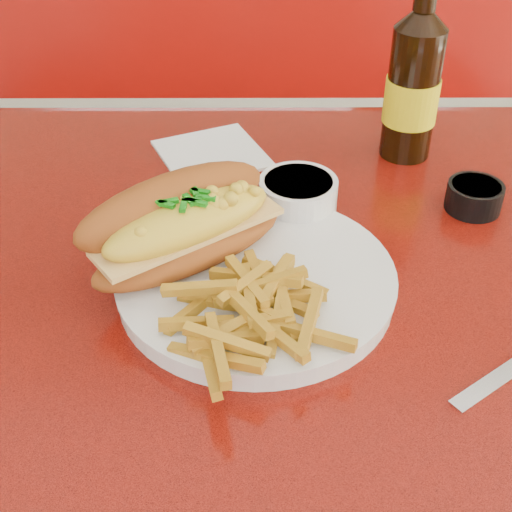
{
  "coord_description": "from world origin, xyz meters",
  "views": [
    {
      "loc": [
        0.01,
        -0.53,
        1.21
      ],
      "look_at": [
        0.01,
        -0.01,
        0.81
      ],
      "focal_mm": 50.0,
      "sensor_mm": 36.0,
      "label": 1
    }
  ],
  "objects_px": {
    "dinner_plate": "(256,280)",
    "beer_bottle": "(414,82)",
    "gravy_ramekin": "(298,198)",
    "mac_hoagie": "(183,224)",
    "booth_bench_far": "(250,221)",
    "sauce_cup_right": "(474,196)",
    "diner_table": "(246,397)",
    "fork": "(312,257)"
  },
  "relations": [
    {
      "from": "booth_bench_far",
      "to": "sauce_cup_right",
      "type": "height_order",
      "value": "booth_bench_far"
    },
    {
      "from": "booth_bench_far",
      "to": "dinner_plate",
      "type": "height_order",
      "value": "booth_bench_far"
    },
    {
      "from": "mac_hoagie",
      "to": "gravy_ramekin",
      "type": "bearing_deg",
      "value": 3.61
    },
    {
      "from": "beer_bottle",
      "to": "diner_table",
      "type": "bearing_deg",
      "value": -127.42
    },
    {
      "from": "fork",
      "to": "gravy_ramekin",
      "type": "xyz_separation_m",
      "value": [
        -0.01,
        0.1,
        0.01
      ]
    },
    {
      "from": "mac_hoagie",
      "to": "beer_bottle",
      "type": "relative_size",
      "value": 0.88
    },
    {
      "from": "gravy_ramekin",
      "to": "sauce_cup_right",
      "type": "relative_size",
      "value": 1.4
    },
    {
      "from": "gravy_ramekin",
      "to": "sauce_cup_right",
      "type": "distance_m",
      "value": 0.2
    },
    {
      "from": "beer_bottle",
      "to": "dinner_plate",
      "type": "bearing_deg",
      "value": -125.14
    },
    {
      "from": "beer_bottle",
      "to": "booth_bench_far",
      "type": "bearing_deg",
      "value": 109.72
    },
    {
      "from": "diner_table",
      "to": "fork",
      "type": "xyz_separation_m",
      "value": [
        0.07,
        0.02,
        0.18
      ]
    },
    {
      "from": "mac_hoagie",
      "to": "beer_bottle",
      "type": "distance_m",
      "value": 0.35
    },
    {
      "from": "dinner_plate",
      "to": "beer_bottle",
      "type": "height_order",
      "value": "beer_bottle"
    },
    {
      "from": "diner_table",
      "to": "gravy_ramekin",
      "type": "xyz_separation_m",
      "value": [
        0.06,
        0.12,
        0.19
      ]
    },
    {
      "from": "gravy_ramekin",
      "to": "beer_bottle",
      "type": "xyz_separation_m",
      "value": [
        0.14,
        0.14,
        0.07
      ]
    },
    {
      "from": "sauce_cup_right",
      "to": "fork",
      "type": "bearing_deg",
      "value": -148.83
    },
    {
      "from": "mac_hoagie",
      "to": "beer_bottle",
      "type": "bearing_deg",
      "value": 6.95
    },
    {
      "from": "diner_table",
      "to": "sauce_cup_right",
      "type": "xyz_separation_m",
      "value": [
        0.25,
        0.13,
        0.18
      ]
    },
    {
      "from": "dinner_plate",
      "to": "mac_hoagie",
      "type": "bearing_deg",
      "value": 158.24
    },
    {
      "from": "booth_bench_far",
      "to": "mac_hoagie",
      "type": "bearing_deg",
      "value": -94.2
    },
    {
      "from": "sauce_cup_right",
      "to": "beer_bottle",
      "type": "bearing_deg",
      "value": 113.67
    },
    {
      "from": "booth_bench_far",
      "to": "gravy_ramekin",
      "type": "xyz_separation_m",
      "value": [
        0.06,
        -0.69,
        0.51
      ]
    },
    {
      "from": "mac_hoagie",
      "to": "beer_bottle",
      "type": "xyz_separation_m",
      "value": [
        0.26,
        0.24,
        0.04
      ]
    },
    {
      "from": "dinner_plate",
      "to": "gravy_ramekin",
      "type": "relative_size",
      "value": 3.58
    },
    {
      "from": "diner_table",
      "to": "sauce_cup_right",
      "type": "height_order",
      "value": "sauce_cup_right"
    },
    {
      "from": "mac_hoagie",
      "to": "gravy_ramekin",
      "type": "distance_m",
      "value": 0.15
    },
    {
      "from": "dinner_plate",
      "to": "mac_hoagie",
      "type": "relative_size",
      "value": 1.55
    },
    {
      "from": "dinner_plate",
      "to": "beer_bottle",
      "type": "distance_m",
      "value": 0.34
    },
    {
      "from": "mac_hoagie",
      "to": "sauce_cup_right",
      "type": "distance_m",
      "value": 0.33
    },
    {
      "from": "diner_table",
      "to": "sauce_cup_right",
      "type": "distance_m",
      "value": 0.34
    },
    {
      "from": "gravy_ramekin",
      "to": "mac_hoagie",
      "type": "bearing_deg",
      "value": -140.43
    },
    {
      "from": "booth_bench_far",
      "to": "dinner_plate",
      "type": "xyz_separation_m",
      "value": [
        0.01,
        -0.82,
        0.49
      ]
    },
    {
      "from": "booth_bench_far",
      "to": "gravy_ramekin",
      "type": "relative_size",
      "value": 12.44
    },
    {
      "from": "booth_bench_far",
      "to": "gravy_ramekin",
      "type": "bearing_deg",
      "value": -85.35
    },
    {
      "from": "sauce_cup_right",
      "to": "dinner_plate",
      "type": "bearing_deg",
      "value": -150.09
    },
    {
      "from": "diner_table",
      "to": "mac_hoagie",
      "type": "bearing_deg",
      "value": 160.36
    },
    {
      "from": "fork",
      "to": "gravy_ramekin",
      "type": "height_order",
      "value": "gravy_ramekin"
    },
    {
      "from": "diner_table",
      "to": "fork",
      "type": "bearing_deg",
      "value": 16.24
    },
    {
      "from": "booth_bench_far",
      "to": "sauce_cup_right",
      "type": "xyz_separation_m",
      "value": [
        0.25,
        -0.68,
        0.5
      ]
    },
    {
      "from": "diner_table",
      "to": "sauce_cup_right",
      "type": "bearing_deg",
      "value": 27.62
    },
    {
      "from": "mac_hoagie",
      "to": "gravy_ramekin",
      "type": "xyz_separation_m",
      "value": [
        0.11,
        0.09,
        -0.03
      ]
    },
    {
      "from": "fork",
      "to": "sauce_cup_right",
      "type": "relative_size",
      "value": 1.94
    }
  ]
}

